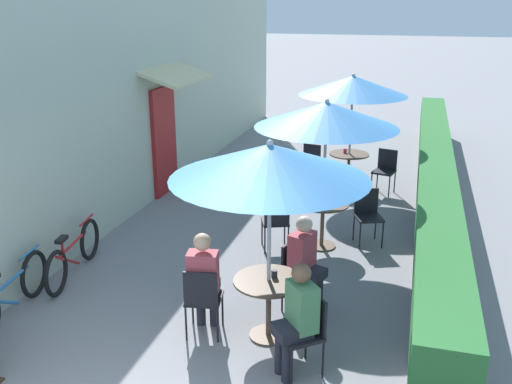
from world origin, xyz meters
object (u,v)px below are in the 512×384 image
at_px(patio_umbrella_far, 353,86).
at_px(cafe_chair_far_right, 385,168).
at_px(seated_patron_near_right, 306,260).
at_px(cafe_chair_mid_right, 276,219).
at_px(cafe_chair_near_back, 203,296).
at_px(cafe_chair_mid_left, 368,212).
at_px(patio_umbrella_mid, 327,115).
at_px(cafe_chair_far_left, 314,160).
at_px(patio_table_mid, 323,215).
at_px(coffee_cup_mid, 325,197).
at_px(cafe_chair_near_left, 306,328).
at_px(coffee_cup_far, 345,151).
at_px(coffee_cup_near, 274,274).
at_px(patio_umbrella_near, 270,162).
at_px(seated_patron_near_back, 204,278).
at_px(bicycle_leaning, 10,294).
at_px(patio_table_far, 349,163).
at_px(cafe_chair_near_right, 298,270).
at_px(bicycle_second, 74,254).
at_px(patio_table_near, 269,295).
at_px(seated_patron_near_left, 297,315).

distance_m(patio_umbrella_far, cafe_chair_far_right, 1.74).
distance_m(seated_patron_near_right, cafe_chair_mid_right, 1.82).
bearing_deg(cafe_chair_near_back, cafe_chair_mid_left, 54.46).
bearing_deg(patio_umbrella_mid, cafe_chair_far_left, 102.66).
height_order(patio_table_mid, cafe_chair_far_right, cafe_chair_far_right).
bearing_deg(cafe_chair_far_right, coffee_cup_mid, 88.94).
relative_size(cafe_chair_near_left, cafe_chair_near_back, 1.00).
xyz_separation_m(cafe_chair_mid_right, coffee_cup_mid, (0.66, 0.48, 0.25)).
bearing_deg(cafe_chair_mid_left, coffee_cup_far, -97.30).
bearing_deg(patio_umbrella_mid, coffee_cup_near, -92.69).
height_order(cafe_chair_mid_right, patio_umbrella_far, patio_umbrella_far).
bearing_deg(cafe_chair_far_left, cafe_chair_far_right, 5.90).
bearing_deg(patio_umbrella_near, seated_patron_near_back, -172.78).
xyz_separation_m(patio_umbrella_near, bicycle_leaning, (-3.09, -0.47, -1.76)).
xyz_separation_m(seated_patron_near_right, patio_table_far, (-0.09, 5.04, -0.15)).
bearing_deg(cafe_chair_near_right, seated_patron_near_right, 90.00).
height_order(cafe_chair_near_right, cafe_chair_far_right, same).
xyz_separation_m(seated_patron_near_back, bicycle_leaning, (-2.36, -0.38, -0.36)).
height_order(patio_umbrella_near, coffee_cup_mid, patio_umbrella_near).
relative_size(cafe_chair_near_right, cafe_chair_near_back, 1.00).
xyz_separation_m(cafe_chair_mid_right, bicycle_second, (-2.50, -1.59, -0.19)).
relative_size(cafe_chair_near_left, seated_patron_near_back, 0.70).
distance_m(coffee_cup_near, bicycle_leaning, 3.22).
relative_size(seated_patron_near_back, patio_umbrella_mid, 0.54).
bearing_deg(coffee_cup_far, cafe_chair_far_right, -9.36).
distance_m(patio_table_mid, patio_umbrella_mid, 1.56).
relative_size(cafe_chair_near_back, patio_table_mid, 1.09).
xyz_separation_m(patio_table_mid, cafe_chair_far_left, (-0.71, 3.16, -0.02)).
bearing_deg(patio_umbrella_near, seated_patron_near_right, 67.22).
bearing_deg(bicycle_second, patio_umbrella_near, -22.82).
height_order(patio_table_near, patio_umbrella_mid, patio_umbrella_mid).
bearing_deg(patio_umbrella_mid, bicycle_leaning, -136.14).
relative_size(patio_table_far, bicycle_second, 0.46).
relative_size(seated_patron_near_right, coffee_cup_far, 13.89).
distance_m(cafe_chair_mid_right, cafe_chair_far_left, 3.51).
xyz_separation_m(patio_table_near, cafe_chair_near_back, (-0.72, -0.20, -0.02)).
bearing_deg(cafe_chair_mid_left, cafe_chair_far_left, -86.12).
bearing_deg(patio_table_near, coffee_cup_far, 88.96).
relative_size(cafe_chair_near_left, cafe_chair_mid_right, 1.00).
xyz_separation_m(cafe_chair_near_right, cafe_chair_mid_left, (0.64, 2.29, 0.00)).
distance_m(seated_patron_near_right, bicycle_second, 3.30).
bearing_deg(coffee_cup_near, patio_table_near, -121.98).
height_order(patio_umbrella_near, patio_umbrella_far, same).
xyz_separation_m(patio_umbrella_near, patio_table_mid, (0.17, 2.67, -1.56)).
bearing_deg(patio_table_mid, seated_patron_near_left, -85.07).
distance_m(cafe_chair_near_back, bicycle_second, 2.47).
bearing_deg(seated_patron_near_right, patio_umbrella_far, -158.90).
xyz_separation_m(cafe_chair_far_right, coffee_cup_far, (-0.83, 0.14, 0.25)).
xyz_separation_m(cafe_chair_near_back, patio_table_mid, (0.88, 2.87, 0.02)).
height_order(coffee_cup_mid, coffee_cup_far, same).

